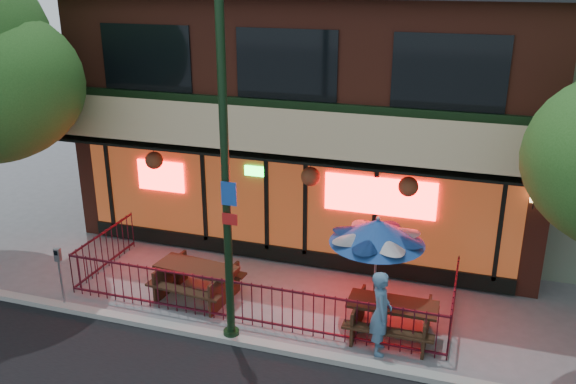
# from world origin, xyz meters

# --- Properties ---
(ground) EXTENTS (80.00, 80.00, 0.00)m
(ground) POSITION_xyz_m (0.00, 0.00, 0.00)
(ground) COLOR gray
(ground) RESTS_ON ground
(curb) EXTENTS (80.00, 0.25, 0.12)m
(curb) POSITION_xyz_m (0.00, -0.50, 0.06)
(curb) COLOR #999993
(curb) RESTS_ON ground
(restaurant_building) EXTENTS (12.96, 9.49, 8.05)m
(restaurant_building) POSITION_xyz_m (0.00, 7.11, 4.13)
(restaurant_building) COLOR maroon
(restaurant_building) RESTS_ON ground
(patio_fence) EXTENTS (8.44, 2.62, 1.00)m
(patio_fence) POSITION_xyz_m (0.00, 0.50, 0.63)
(patio_fence) COLOR #450E1C
(patio_fence) RESTS_ON ground
(street_light) EXTENTS (0.43, 0.32, 7.00)m
(street_light) POSITION_xyz_m (0.00, -0.40, 3.15)
(street_light) COLOR black
(street_light) RESTS_ON ground
(picnic_table_left) EXTENTS (1.97, 1.58, 0.78)m
(picnic_table_left) POSITION_xyz_m (-1.39, 0.91, 0.52)
(picnic_table_left) COLOR #372114
(picnic_table_left) RESTS_ON ground
(picnic_table_right) EXTENTS (1.79, 1.38, 0.76)m
(picnic_table_right) POSITION_xyz_m (3.05, 0.70, 0.50)
(picnic_table_right) COLOR #352012
(picnic_table_right) RESTS_ON ground
(patio_umbrella) EXTENTS (2.00, 1.99, 2.28)m
(patio_umbrella) POSITION_xyz_m (2.55, 1.44, 1.95)
(patio_umbrella) COLOR gray
(patio_umbrella) RESTS_ON ground
(pedestrian) EXTENTS (0.53, 0.70, 1.72)m
(pedestrian) POSITION_xyz_m (2.91, 0.10, 0.86)
(pedestrian) COLOR teal
(pedestrian) RESTS_ON ground
(parking_meter_near) EXTENTS (0.14, 0.12, 1.42)m
(parking_meter_near) POSITION_xyz_m (-4.00, -0.40, 0.96)
(parking_meter_near) COLOR gray
(parking_meter_near) RESTS_ON ground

